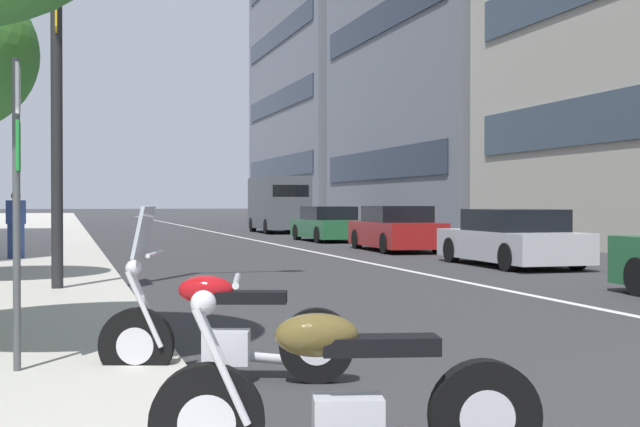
{
  "coord_description": "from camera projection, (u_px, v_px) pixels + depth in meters",
  "views": [
    {
      "loc": [
        -4.07,
        7.17,
        1.5
      ],
      "look_at": [
        15.92,
        1.27,
        1.23
      ],
      "focal_mm": 48.5,
      "sensor_mm": 36.0,
      "label": 1
    }
  ],
  "objects": [
    {
      "name": "car_approaching_light",
      "position": [
        512.0,
        239.0,
        20.26
      ],
      "size": [
        4.49,
        1.95,
        1.33
      ],
      "rotation": [
        0.0,
        0.0,
        -0.02
      ],
      "color": "#B7B7BC",
      "rests_on": "ground"
    },
    {
      "name": "motorcycle_mid_row",
      "position": [
        221.0,
        330.0,
        7.16
      ],
      "size": [
        0.84,
        2.06,
        1.47
      ],
      "rotation": [
        0.0,
        0.0,
        1.27
      ],
      "color": "black",
      "rests_on": "ground"
    },
    {
      "name": "car_lead_in_lane",
      "position": [
        328.0,
        225.0,
        33.17
      ],
      "size": [
        4.33,
        1.91,
        1.34
      ],
      "rotation": [
        0.0,
        0.0,
        0.02
      ],
      "color": "#236038",
      "rests_on": "ground"
    },
    {
      "name": "delivery_van_ahead",
      "position": [
        278.0,
        203.0,
        42.43
      ],
      "size": [
        5.41,
        2.2,
        2.73
      ],
      "rotation": [
        0.0,
        0.0,
        -0.02
      ],
      "color": "#4C5156",
      "rests_on": "ground"
    },
    {
      "name": "car_following_behind",
      "position": [
        396.0,
        230.0,
        26.58
      ],
      "size": [
        4.62,
        1.99,
        1.39
      ],
      "rotation": [
        0.0,
        0.0,
        -0.05
      ],
      "color": "maroon",
      "rests_on": "ground"
    },
    {
      "name": "motorcycle_far_end_row",
      "position": [
        343.0,
        400.0,
        4.72
      ],
      "size": [
        0.71,
        2.13,
        1.09
      ],
      "rotation": [
        0.0,
        0.0,
        1.36
      ],
      "color": "black",
      "rests_on": "ground"
    },
    {
      "name": "parking_sign_by_curb",
      "position": [
        17.0,
        175.0,
        6.88
      ],
      "size": [
        0.32,
        0.06,
        2.49
      ],
      "color": "#47494C",
      "rests_on": "sidewalk_right_plaza"
    },
    {
      "name": "pedestrian_on_plaza",
      "position": [
        16.0,
        224.0,
        20.74
      ],
      "size": [
        0.47,
        0.46,
        1.62
      ],
      "rotation": [
        0.0,
        0.0,
        0.87
      ],
      "color": "#33478C",
      "rests_on": "sidewalk_right_plaza"
    },
    {
      "name": "lane_centre_stripe",
      "position": [
        229.0,
        235.0,
        39.52
      ],
      "size": [
        110.0,
        0.16,
        0.01
      ],
      "primitive_type": "cube",
      "color": "silver",
      "rests_on": "ground"
    }
  ]
}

